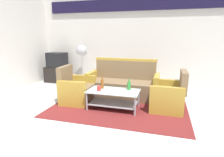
{
  "coord_description": "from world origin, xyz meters",
  "views": [
    {
      "loc": [
        0.93,
        -3.0,
        1.56
      ],
      "look_at": [
        -0.15,
        0.8,
        0.65
      ],
      "focal_mm": 30.14,
      "sensor_mm": 36.0,
      "label": 1
    }
  ],
  "objects_px": {
    "coffee_table": "(113,97)",
    "bottle_brown": "(102,84)",
    "couch": "(123,85)",
    "tv_stand": "(58,74)",
    "armchair_left": "(76,90)",
    "bottle_green": "(129,86)",
    "armchair_right": "(168,97)",
    "television": "(57,60)",
    "cup": "(99,88)",
    "pedestal_fan": "(82,53)"
  },
  "relations": [
    {
      "from": "bottle_green",
      "to": "bottle_brown",
      "type": "bearing_deg",
      "value": -173.76
    },
    {
      "from": "bottle_brown",
      "to": "tv_stand",
      "type": "xyz_separation_m",
      "value": [
        -2.2,
        1.74,
        -0.26
      ]
    },
    {
      "from": "bottle_green",
      "to": "tv_stand",
      "type": "relative_size",
      "value": 0.28
    },
    {
      "from": "couch",
      "to": "armchair_left",
      "type": "distance_m",
      "value": 1.2
    },
    {
      "from": "armchair_left",
      "to": "television",
      "type": "relative_size",
      "value": 1.32
    },
    {
      "from": "cup",
      "to": "television",
      "type": "xyz_separation_m",
      "value": [
        -2.18,
        1.94,
        0.3
      ]
    },
    {
      "from": "coffee_table",
      "to": "bottle_brown",
      "type": "distance_m",
      "value": 0.39
    },
    {
      "from": "coffee_table",
      "to": "bottle_brown",
      "type": "relative_size",
      "value": 3.96
    },
    {
      "from": "coffee_table",
      "to": "bottle_brown",
      "type": "height_order",
      "value": "bottle_brown"
    },
    {
      "from": "bottle_brown",
      "to": "cup",
      "type": "bearing_deg",
      "value": -92.98
    },
    {
      "from": "tv_stand",
      "to": "pedestal_fan",
      "type": "distance_m",
      "value": 1.17
    },
    {
      "from": "bottle_green",
      "to": "television",
      "type": "relative_size",
      "value": 0.35
    },
    {
      "from": "couch",
      "to": "armchair_right",
      "type": "height_order",
      "value": "couch"
    },
    {
      "from": "armchair_left",
      "to": "couch",
      "type": "bearing_deg",
      "value": 123.15
    },
    {
      "from": "coffee_table",
      "to": "tv_stand",
      "type": "height_order",
      "value": "tv_stand"
    },
    {
      "from": "armchair_left",
      "to": "pedestal_fan",
      "type": "height_order",
      "value": "pedestal_fan"
    },
    {
      "from": "armchair_left",
      "to": "bottle_brown",
      "type": "bearing_deg",
      "value": 81.89
    },
    {
      "from": "armchair_right",
      "to": "cup",
      "type": "distance_m",
      "value": 1.49
    },
    {
      "from": "cup",
      "to": "bottle_brown",
      "type": "bearing_deg",
      "value": 87.02
    },
    {
      "from": "bottle_brown",
      "to": "armchair_right",
      "type": "bearing_deg",
      "value": 6.89
    },
    {
      "from": "couch",
      "to": "tv_stand",
      "type": "relative_size",
      "value": 2.26
    },
    {
      "from": "television",
      "to": "pedestal_fan",
      "type": "distance_m",
      "value": 0.93
    },
    {
      "from": "television",
      "to": "armchair_left",
      "type": "bearing_deg",
      "value": 138.31
    },
    {
      "from": "armchair_left",
      "to": "pedestal_fan",
      "type": "bearing_deg",
      "value": -162.66
    },
    {
      "from": "armchair_right",
      "to": "armchair_left",
      "type": "bearing_deg",
      "value": 93.5
    },
    {
      "from": "couch",
      "to": "bottle_brown",
      "type": "distance_m",
      "value": 0.85
    },
    {
      "from": "armchair_left",
      "to": "bottle_green",
      "type": "height_order",
      "value": "armchair_left"
    },
    {
      "from": "coffee_table",
      "to": "tv_stand",
      "type": "distance_m",
      "value": 3.09
    },
    {
      "from": "bottle_green",
      "to": "tv_stand",
      "type": "xyz_separation_m",
      "value": [
        -2.78,
        1.68,
        -0.24
      ]
    },
    {
      "from": "cup",
      "to": "pedestal_fan",
      "type": "xyz_separation_m",
      "value": [
        -1.29,
        1.99,
        0.55
      ]
    },
    {
      "from": "pedestal_fan",
      "to": "bottle_brown",
      "type": "bearing_deg",
      "value": -54.09
    },
    {
      "from": "television",
      "to": "pedestal_fan",
      "type": "xyz_separation_m",
      "value": [
        0.9,
        0.05,
        0.25
      ]
    },
    {
      "from": "tv_stand",
      "to": "armchair_left",
      "type": "bearing_deg",
      "value": -47.74
    },
    {
      "from": "cup",
      "to": "pedestal_fan",
      "type": "height_order",
      "value": "pedestal_fan"
    },
    {
      "from": "coffee_table",
      "to": "cup",
      "type": "xyz_separation_m",
      "value": [
        -0.29,
        -0.09,
        0.19
      ]
    },
    {
      "from": "armchair_left",
      "to": "television",
      "type": "distance_m",
      "value": 2.32
    },
    {
      "from": "cup",
      "to": "couch",
      "type": "bearing_deg",
      "value": 71.98
    },
    {
      "from": "couch",
      "to": "armchair_left",
      "type": "xyz_separation_m",
      "value": [
        -0.97,
        -0.7,
        -0.03
      ]
    },
    {
      "from": "tv_stand",
      "to": "cup",
      "type": "bearing_deg",
      "value": -41.53
    },
    {
      "from": "cup",
      "to": "pedestal_fan",
      "type": "distance_m",
      "value": 2.43
    },
    {
      "from": "armchair_right",
      "to": "couch",
      "type": "bearing_deg",
      "value": 62.69
    },
    {
      "from": "bottle_green",
      "to": "television",
      "type": "bearing_deg",
      "value": 148.87
    },
    {
      "from": "armchair_right",
      "to": "pedestal_fan",
      "type": "xyz_separation_m",
      "value": [
        -2.72,
        1.62,
        0.73
      ]
    },
    {
      "from": "coffee_table",
      "to": "tv_stand",
      "type": "relative_size",
      "value": 1.38
    },
    {
      "from": "couch",
      "to": "cup",
      "type": "xyz_separation_m",
      "value": [
        -0.31,
        -0.96,
        0.14
      ]
    },
    {
      "from": "armchair_right",
      "to": "tv_stand",
      "type": "height_order",
      "value": "armchair_right"
    },
    {
      "from": "bottle_brown",
      "to": "tv_stand",
      "type": "distance_m",
      "value": 2.81
    },
    {
      "from": "cup",
      "to": "tv_stand",
      "type": "relative_size",
      "value": 0.12
    },
    {
      "from": "armchair_left",
      "to": "armchair_right",
      "type": "bearing_deg",
      "value": 90.33
    },
    {
      "from": "coffee_table",
      "to": "bottle_green",
      "type": "height_order",
      "value": "bottle_green"
    }
  ]
}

